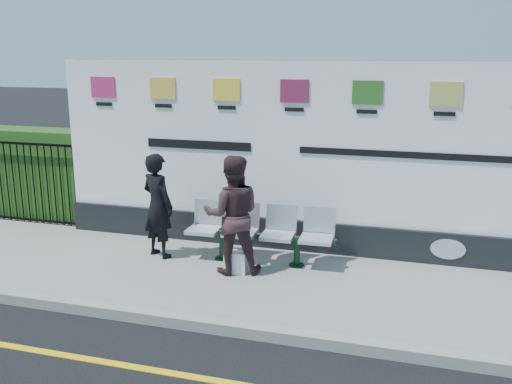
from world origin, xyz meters
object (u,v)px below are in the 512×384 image
bench (259,247)px  woman_right (232,215)px  woman_left (158,206)px  billboard (294,170)px

bench → woman_right: (-0.26, -0.47, 0.63)m
woman_left → bench: bearing=-150.1°
billboard → bench: billboard is taller
billboard → woman_right: (-0.62, -1.26, -0.43)m
billboard → bench: size_ratio=3.58×
bench → woman_right: bearing=-121.3°
woman_left → woman_right: 1.36m
billboard → woman_left: size_ratio=4.87×
billboard → woman_right: bearing=-115.9°
woman_right → woman_left: bearing=-31.4°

